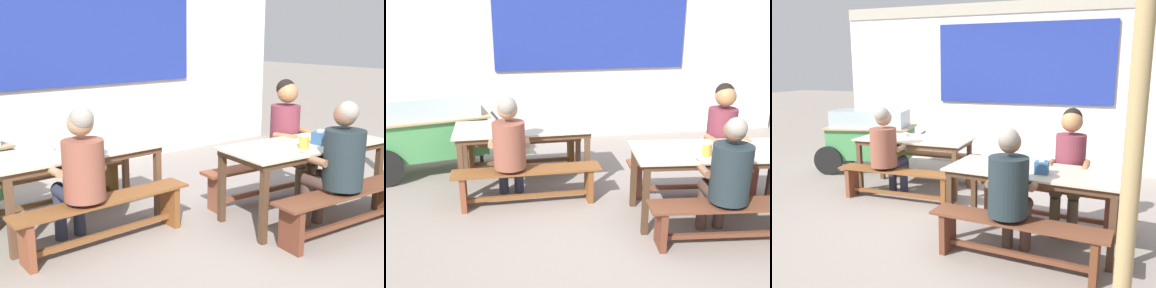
# 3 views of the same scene
# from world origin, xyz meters

# --- Properties ---
(ground_plane) EXTENTS (40.00, 40.00, 0.00)m
(ground_plane) POSITION_xyz_m (0.00, 0.00, 0.00)
(ground_plane) COLOR gray
(backdrop_wall) EXTENTS (6.66, 0.23, 2.83)m
(backdrop_wall) POSITION_xyz_m (0.00, 2.88, 1.49)
(backdrop_wall) COLOR white
(backdrop_wall) RESTS_ON ground_plane
(dining_table_far) EXTENTS (1.62, 0.76, 0.75)m
(dining_table_far) POSITION_xyz_m (-1.06, 1.03, 0.67)
(dining_table_far) COLOR beige
(dining_table_far) RESTS_ON ground_plane
(dining_table_near) EXTENTS (1.78, 0.89, 0.75)m
(dining_table_near) POSITION_xyz_m (0.84, -0.12, 0.68)
(dining_table_near) COLOR beige
(dining_table_near) RESTS_ON ground_plane
(bench_far_back) EXTENTS (1.57, 0.34, 0.42)m
(bench_far_back) POSITION_xyz_m (-1.07, 1.58, 0.29)
(bench_far_back) COLOR brown
(bench_far_back) RESTS_ON ground_plane
(bench_far_front) EXTENTS (1.64, 0.30, 0.42)m
(bench_far_front) POSITION_xyz_m (-1.05, 0.48, 0.28)
(bench_far_front) COLOR brown
(bench_far_front) RESTS_ON ground_plane
(bench_near_back) EXTENTS (1.62, 0.39, 0.42)m
(bench_near_back) POSITION_xyz_m (0.90, 0.43, 0.29)
(bench_near_back) COLOR brown
(bench_near_back) RESTS_ON ground_plane
(bench_near_front) EXTENTS (1.62, 0.44, 0.42)m
(bench_near_front) POSITION_xyz_m (0.79, -0.67, 0.28)
(bench_near_front) COLOR brown
(bench_near_front) RESTS_ON ground_plane
(food_cart) EXTENTS (1.84, 1.06, 1.04)m
(food_cart) POSITION_xyz_m (-2.24, 1.70, 0.61)
(food_cart) COLOR #4D9D5A
(food_cart) RESTS_ON ground_plane
(person_right_near_table) EXTENTS (0.44, 0.56, 1.32)m
(person_right_near_table) POSITION_xyz_m (1.15, 0.34, 0.75)
(person_right_near_table) COLOR #473B29
(person_right_near_table) RESTS_ON ground_plane
(person_left_back_turned) EXTENTS (0.46, 0.58, 1.24)m
(person_left_back_turned) POSITION_xyz_m (-1.23, 0.54, 0.71)
(person_left_back_turned) COLOR #2D3147
(person_left_back_turned) RESTS_ON ground_plane
(person_near_front) EXTENTS (0.48, 0.56, 1.25)m
(person_near_front) POSITION_xyz_m (0.72, -0.61, 0.70)
(person_near_front) COLOR #4B362E
(person_near_front) RESTS_ON ground_plane
(tissue_box) EXTENTS (0.13, 0.12, 0.14)m
(tissue_box) POSITION_xyz_m (0.94, -0.23, 0.81)
(tissue_box) COLOR #31598A
(tissue_box) RESTS_ON dining_table_near
(condiment_jar) EXTENTS (0.09, 0.09, 0.14)m
(condiment_jar) POSITION_xyz_m (0.67, -0.25, 0.82)
(condiment_jar) COLOR gold
(condiment_jar) RESTS_ON dining_table_near
(soup_bowl) EXTENTS (0.13, 0.13, 0.05)m
(soup_bowl) POSITION_xyz_m (-1.28, 1.14, 0.77)
(soup_bowl) COLOR silver
(soup_bowl) RESTS_ON dining_table_far
(wooden_support_post) EXTENTS (0.12, 0.12, 2.38)m
(wooden_support_post) POSITION_xyz_m (1.65, -1.25, 1.19)
(wooden_support_post) COLOR tan
(wooden_support_post) RESTS_ON ground_plane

